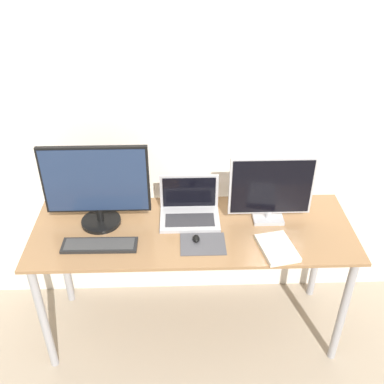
{
  "coord_description": "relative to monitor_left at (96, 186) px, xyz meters",
  "views": [
    {
      "loc": [
        -0.06,
        -1.6,
        2.28
      ],
      "look_at": [
        -0.0,
        0.32,
        1.01
      ],
      "focal_mm": 42.0,
      "sensor_mm": 36.0,
      "label": 1
    }
  ],
  "objects": [
    {
      "name": "monitor_right",
      "position": [
        0.92,
        0.0,
        -0.04
      ],
      "size": [
        0.45,
        0.12,
        0.39
      ],
      "color": "#B2B2B7",
      "rests_on": "desk"
    },
    {
      "name": "mouse",
      "position": [
        0.52,
        -0.18,
        -0.22
      ],
      "size": [
        0.04,
        0.06,
        0.03
      ],
      "color": "black",
      "rests_on": "mousepad"
    },
    {
      "name": "laptop",
      "position": [
        0.49,
        0.04,
        -0.18
      ],
      "size": [
        0.33,
        0.22,
        0.23
      ],
      "color": "#ADADB2",
      "rests_on": "desk"
    },
    {
      "name": "monitor_left",
      "position": [
        0.0,
        0.0,
        0.0
      ],
      "size": [
        0.56,
        0.21,
        0.47
      ],
      "color": "black",
      "rests_on": "desk"
    },
    {
      "name": "keyboard",
      "position": [
        0.02,
        -0.2,
        -0.23
      ],
      "size": [
        0.39,
        0.12,
        0.02
      ],
      "color": "black",
      "rests_on": "desk"
    },
    {
      "name": "mousepad",
      "position": [
        0.55,
        -0.2,
        -0.24
      ],
      "size": [
        0.23,
        0.18,
        0.0
      ],
      "color": "#47474C",
      "rests_on": "desk"
    },
    {
      "name": "wall_back",
      "position": [
        0.5,
        0.3,
        0.23
      ],
      "size": [
        7.0,
        0.05,
        2.5
      ],
      "color": "silver",
      "rests_on": "ground_plane"
    },
    {
      "name": "desk",
      "position": [
        0.5,
        -0.07,
        -0.34
      ],
      "size": [
        1.73,
        0.61,
        0.78
      ],
      "color": "olive",
      "rests_on": "ground_plane"
    },
    {
      "name": "ground_plane",
      "position": [
        0.5,
        -0.38,
        -1.02
      ],
      "size": [
        12.0,
        12.0,
        0.0
      ],
      "primitive_type": "plane",
      "color": "gray"
    },
    {
      "name": "book",
      "position": [
        0.92,
        -0.26,
        -0.23
      ],
      "size": [
        0.21,
        0.26,
        0.02
      ],
      "color": "silver",
      "rests_on": "desk"
    }
  ]
}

